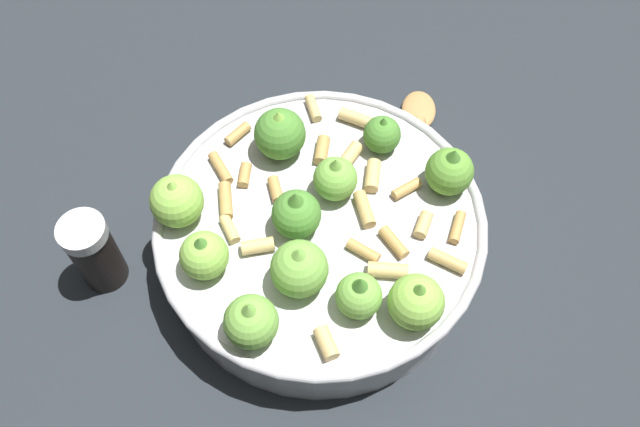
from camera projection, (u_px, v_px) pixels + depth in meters
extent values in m
plane|color=#23282D|center=(320.00, 252.00, 0.63)|extent=(2.40, 2.40, 0.00)
cylinder|color=#B7B7BC|center=(320.00, 236.00, 0.61)|extent=(0.28, 0.28, 0.06)
torus|color=#B7B7BC|center=(320.00, 220.00, 0.58)|extent=(0.29, 0.29, 0.01)
sphere|color=#4C8933|center=(298.00, 218.00, 0.56)|extent=(0.04, 0.04, 0.04)
cone|color=#4C8933|center=(297.00, 204.00, 0.54)|extent=(0.02, 0.02, 0.02)
sphere|color=#75B247|center=(358.00, 296.00, 0.53)|extent=(0.04, 0.04, 0.04)
cone|color=#4C8933|center=(359.00, 285.00, 0.51)|extent=(0.02, 0.02, 0.02)
sphere|color=#8CC64C|center=(204.00, 256.00, 0.54)|extent=(0.04, 0.04, 0.04)
cone|color=#4C8933|center=(201.00, 244.00, 0.53)|extent=(0.02, 0.02, 0.02)
sphere|color=#8CC64C|center=(177.00, 201.00, 0.57)|extent=(0.05, 0.05, 0.05)
cone|color=#8CC64C|center=(172.00, 187.00, 0.55)|extent=(0.02, 0.02, 0.01)
sphere|color=#75B247|center=(251.00, 322.00, 0.51)|extent=(0.04, 0.04, 0.04)
cone|color=#75B247|center=(249.00, 311.00, 0.49)|extent=(0.02, 0.02, 0.02)
sphere|color=#4C8933|center=(382.00, 135.00, 0.61)|extent=(0.03, 0.03, 0.03)
cone|color=#4C8933|center=(384.00, 123.00, 0.59)|extent=(0.01, 0.01, 0.01)
sphere|color=#8CC64C|center=(416.00, 302.00, 0.52)|extent=(0.04, 0.04, 0.04)
cone|color=#609E38|center=(420.00, 290.00, 0.50)|extent=(0.02, 0.02, 0.02)
sphere|color=#4C8933|center=(280.00, 134.00, 0.60)|extent=(0.05, 0.05, 0.05)
cone|color=#8CC64C|center=(279.00, 118.00, 0.58)|extent=(0.02, 0.02, 0.02)
sphere|color=#75B247|center=(299.00, 269.00, 0.53)|extent=(0.05, 0.05, 0.05)
cone|color=#75B247|center=(299.00, 256.00, 0.51)|extent=(0.02, 0.02, 0.02)
sphere|color=#609E38|center=(449.00, 171.00, 0.58)|extent=(0.04, 0.04, 0.04)
cone|color=#4C8933|center=(454.00, 157.00, 0.57)|extent=(0.02, 0.02, 0.02)
sphere|color=#75B247|center=(335.00, 179.00, 0.58)|extent=(0.04, 0.04, 0.04)
cone|color=#75B247|center=(336.00, 165.00, 0.56)|extent=(0.02, 0.02, 0.02)
cylinder|color=tan|center=(373.00, 176.00, 0.60)|extent=(0.03, 0.03, 0.01)
cylinder|color=tan|center=(230.00, 229.00, 0.57)|extent=(0.01, 0.03, 0.01)
cylinder|color=tan|center=(258.00, 246.00, 0.56)|extent=(0.03, 0.02, 0.01)
cylinder|color=tan|center=(363.00, 251.00, 0.56)|extent=(0.02, 0.03, 0.01)
cylinder|color=tan|center=(226.00, 200.00, 0.59)|extent=(0.02, 0.04, 0.01)
cylinder|color=tan|center=(394.00, 242.00, 0.57)|extent=(0.02, 0.03, 0.01)
cylinder|color=tan|center=(245.00, 175.00, 0.60)|extent=(0.02, 0.02, 0.01)
cylinder|color=tan|center=(238.00, 134.00, 0.62)|extent=(0.03, 0.02, 0.01)
cylinder|color=tan|center=(355.00, 118.00, 0.63)|extent=(0.03, 0.03, 0.01)
cylinder|color=tan|center=(407.00, 189.00, 0.59)|extent=(0.03, 0.01, 0.01)
cylinder|color=tan|center=(322.00, 150.00, 0.61)|extent=(0.02, 0.03, 0.01)
cylinder|color=tan|center=(423.00, 225.00, 0.57)|extent=(0.02, 0.02, 0.01)
cylinder|color=tan|center=(221.00, 168.00, 0.61)|extent=(0.01, 0.03, 0.01)
cylinder|color=tan|center=(364.00, 209.00, 0.58)|extent=(0.02, 0.03, 0.01)
cylinder|color=tan|center=(326.00, 343.00, 0.52)|extent=(0.01, 0.03, 0.01)
cylinder|color=tan|center=(448.00, 261.00, 0.56)|extent=(0.03, 0.03, 0.01)
cylinder|color=tan|center=(313.00, 108.00, 0.64)|extent=(0.01, 0.03, 0.01)
cylinder|color=tan|center=(276.00, 189.00, 0.59)|extent=(0.01, 0.02, 0.01)
cylinder|color=tan|center=(348.00, 158.00, 0.61)|extent=(0.03, 0.03, 0.01)
cylinder|color=tan|center=(457.00, 227.00, 0.57)|extent=(0.03, 0.03, 0.01)
cylinder|color=tan|center=(388.00, 270.00, 0.55)|extent=(0.04, 0.03, 0.01)
cylinder|color=black|center=(96.00, 256.00, 0.59)|extent=(0.04, 0.04, 0.07)
cylinder|color=silver|center=(82.00, 232.00, 0.55)|extent=(0.04, 0.04, 0.01)
cylinder|color=#B2844C|center=(415.00, 205.00, 0.65)|extent=(0.11, 0.19, 0.02)
ellipsoid|color=#B2844C|center=(419.00, 110.00, 0.71)|extent=(0.06, 0.06, 0.01)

